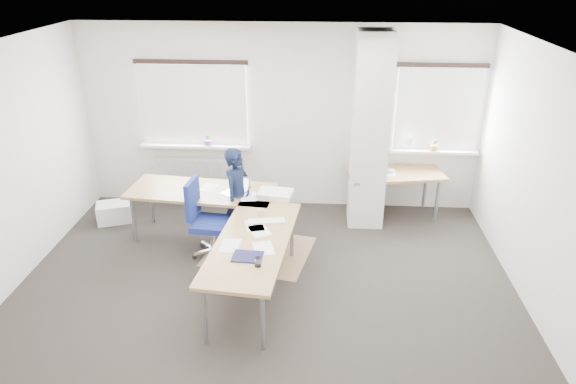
# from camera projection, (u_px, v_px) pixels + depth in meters

# --- Properties ---
(ground) EXTENTS (6.00, 6.00, 0.00)m
(ground) POSITION_uv_depth(u_px,v_px,m) (264.00, 295.00, 6.05)
(ground) COLOR black
(ground) RESTS_ON ground
(room_shell) EXTENTS (6.04, 5.04, 2.82)m
(room_shell) POSITION_uv_depth(u_px,v_px,m) (282.00, 142.00, 5.71)
(room_shell) COLOR silver
(room_shell) RESTS_ON ground
(floor_mat) EXTENTS (1.53, 1.38, 0.01)m
(floor_mat) POSITION_uv_depth(u_px,v_px,m) (259.00, 251.00, 6.93)
(floor_mat) COLOR #9C7955
(floor_mat) RESTS_ON ground
(white_crate) EXTENTS (0.57, 0.48, 0.29)m
(white_crate) POSITION_uv_depth(u_px,v_px,m) (114.00, 212.00, 7.68)
(white_crate) COLOR white
(white_crate) RESTS_ON ground
(desk_main) EXTENTS (2.41, 2.83, 0.96)m
(desk_main) POSITION_uv_depth(u_px,v_px,m) (229.00, 215.00, 6.40)
(desk_main) COLOR olive
(desk_main) RESTS_ON ground
(desk_side) EXTENTS (1.50, 0.93, 1.22)m
(desk_side) POSITION_uv_depth(u_px,v_px,m) (394.00, 174.00, 7.61)
(desk_side) COLOR olive
(desk_side) RESTS_ON ground
(task_chair) EXTENTS (0.58, 0.58, 1.07)m
(task_chair) POSITION_uv_depth(u_px,v_px,m) (210.00, 235.00, 6.74)
(task_chair) COLOR navy
(task_chair) RESTS_ON ground
(person) EXTENTS (0.49, 0.59, 1.39)m
(person) POSITION_uv_depth(u_px,v_px,m) (238.00, 197.00, 6.87)
(person) COLOR black
(person) RESTS_ON ground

